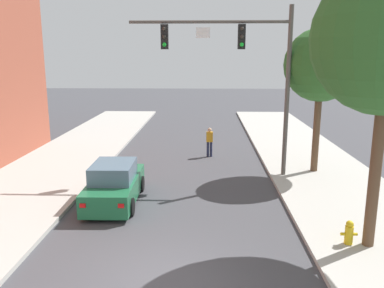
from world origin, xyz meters
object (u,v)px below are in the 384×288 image
traffic_signal_mast (243,59)px  pedestrian_crossing_road (210,141)px  fire_hydrant (349,232)px  street_tree_second (321,66)px  car_lead_green (115,185)px

traffic_signal_mast → pedestrian_crossing_road: (-1.38, 3.77, -4.45)m
traffic_signal_mast → fire_hydrant: traffic_signal_mast is taller
pedestrian_crossing_road → street_tree_second: (4.97, -3.10, 4.18)m
car_lead_green → pedestrian_crossing_road: pedestrian_crossing_road is taller
traffic_signal_mast → car_lead_green: bearing=-145.5°
pedestrian_crossing_road → street_tree_second: street_tree_second is taller
fire_hydrant → street_tree_second: bearing=82.5°
traffic_signal_mast → street_tree_second: traffic_signal_mast is taller
traffic_signal_mast → fire_hydrant: bearing=-69.5°
traffic_signal_mast → pedestrian_crossing_road: 6.00m
traffic_signal_mast → pedestrian_crossing_road: bearing=110.1°
car_lead_green → pedestrian_crossing_road: size_ratio=2.61×
car_lead_green → fire_hydrant: size_ratio=5.93×
fire_hydrant → street_tree_second: street_tree_second is taller
fire_hydrant → pedestrian_crossing_road: bearing=110.4°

